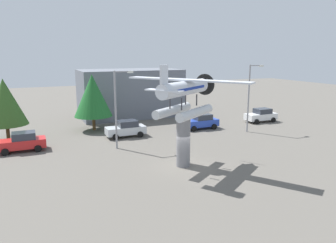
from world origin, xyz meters
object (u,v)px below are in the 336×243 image
(car_near_red, at_px, (22,142))
(car_far_blue, at_px, (201,121))
(streetlight_secondary, at_px, (250,93))
(tree_west, at_px, (5,102))
(storefront_building, at_px, (130,93))
(car_mid_silver, at_px, (126,129))
(display_pedestal, at_px, (183,141))
(car_distant_white, at_px, (261,115))
(tree_east, at_px, (93,96))
(streetlight_primary, at_px, (118,104))
(floatplane_monument, at_px, (185,94))

(car_near_red, xyz_separation_m, car_far_blue, (19.45, 1.27, 0.00))
(streetlight_secondary, distance_m, tree_west, 25.87)
(car_near_red, bearing_deg, storefront_building, -138.78)
(car_mid_silver, xyz_separation_m, streetlight_secondary, (13.50, -3.40, 3.54))
(display_pedestal, height_order, car_mid_silver, display_pedestal)
(streetlight_secondary, relative_size, tree_west, 1.19)
(car_mid_silver, relative_size, car_far_blue, 1.00)
(car_distant_white, distance_m, tree_east, 21.59)
(streetlight_secondary, bearing_deg, car_near_red, 174.74)
(streetlight_primary, distance_m, storefront_building, 16.24)
(car_near_red, height_order, streetlight_primary, streetlight_primary)
(tree_west, distance_m, tree_east, 9.08)
(car_mid_silver, distance_m, streetlight_primary, 5.45)
(car_mid_silver, bearing_deg, streetlight_secondary, 165.86)
(car_near_red, xyz_separation_m, storefront_building, (14.25, 12.48, 2.41))
(car_far_blue, distance_m, streetlight_primary, 12.22)
(car_far_blue, relative_size, storefront_building, 0.30)
(car_near_red, height_order, streetlight_secondary, streetlight_secondary)
(display_pedestal, bearing_deg, streetlight_secondary, 31.45)
(display_pedestal, xyz_separation_m, storefront_building, (2.50, 22.00, 1.26))
(floatplane_monument, relative_size, tree_east, 1.42)
(floatplane_monument, height_order, car_distant_white, floatplane_monument)
(car_far_blue, height_order, streetlight_secondary, streetlight_secondary)
(car_far_blue, bearing_deg, car_distant_white, -178.21)
(storefront_building, relative_size, tree_west, 2.18)
(streetlight_primary, height_order, streetlight_secondary, streetlight_secondary)
(car_near_red, distance_m, car_far_blue, 19.49)
(car_distant_white, relative_size, tree_east, 0.65)
(display_pedestal, relative_size, car_mid_silver, 0.97)
(car_mid_silver, distance_m, car_distant_white, 18.38)
(floatplane_monument, height_order, streetlight_secondary, floatplane_monument)
(car_near_red, relative_size, tree_west, 0.66)
(floatplane_monument, distance_m, storefront_building, 22.19)
(car_mid_silver, bearing_deg, tree_west, -14.80)
(streetlight_primary, height_order, storefront_building, streetlight_primary)
(streetlight_secondary, bearing_deg, display_pedestal, -148.55)
(floatplane_monument, relative_size, car_mid_silver, 2.19)
(streetlight_primary, bearing_deg, car_far_blue, 19.39)
(car_distant_white, bearing_deg, floatplane_monument, 33.28)
(car_distant_white, bearing_deg, car_far_blue, 1.79)
(car_mid_silver, height_order, car_far_blue, same)
(car_near_red, distance_m, car_mid_silver, 10.31)
(car_far_blue, height_order, storefront_building, storefront_building)
(tree_east, bearing_deg, tree_west, -171.20)
(car_far_blue, xyz_separation_m, streetlight_secondary, (4.29, -3.45, 3.54))
(floatplane_monument, height_order, car_far_blue, floatplane_monument)
(car_far_blue, distance_m, car_distant_white, 9.17)
(car_far_blue, bearing_deg, car_mid_silver, 0.32)
(storefront_building, bearing_deg, tree_west, -152.16)
(car_mid_silver, distance_m, streetlight_secondary, 14.37)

